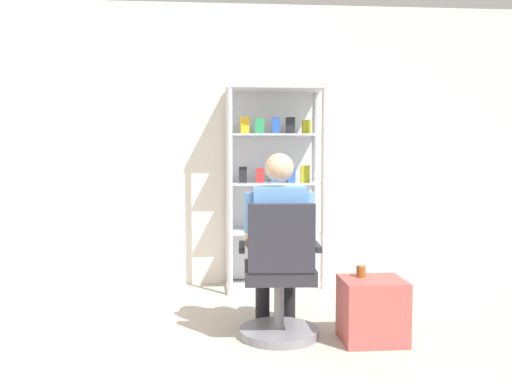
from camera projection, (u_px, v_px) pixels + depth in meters
back_wall at (230, 146)px, 5.44m from camera, size 6.00×0.10×2.70m
display_cabinet_main at (274, 186)px, 5.27m from camera, size 0.90×0.45×1.90m
office_chair at (280, 283)px, 3.84m from camera, size 0.58×0.56×0.96m
seated_shopkeeper at (278, 234)px, 3.98m from camera, size 0.50×0.58×1.29m
storage_crate at (372, 310)px, 3.82m from camera, size 0.42×0.38×0.43m
tea_glass at (361, 271)px, 3.86m from camera, size 0.07×0.07×0.08m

